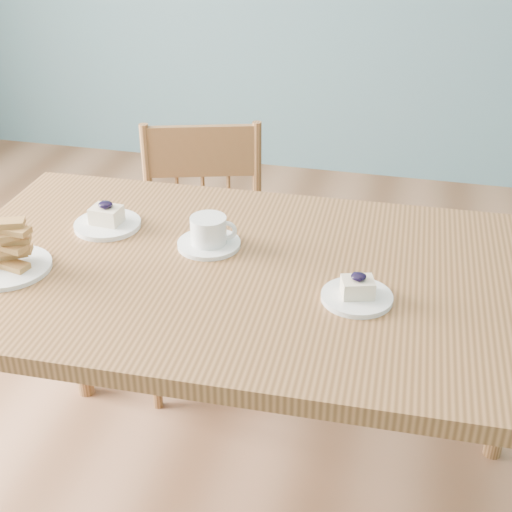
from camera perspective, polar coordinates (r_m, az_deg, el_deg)
room at (r=1.40m, az=-1.84°, el=18.86°), size 5.01×5.01×2.71m
dining_table at (r=1.67m, az=-0.11°, el=-3.33°), size 1.48×0.87×0.78m
dining_chair at (r=2.34m, az=-4.11°, el=-0.31°), size 0.49×0.48×0.87m
cheesecake_plate_near at (r=1.52m, az=8.10°, el=-2.94°), size 0.15×0.15×0.06m
cheesecake_plate_far at (r=1.84m, az=-11.83°, el=2.80°), size 0.17×0.17×0.07m
coffee_cup at (r=1.71m, az=-3.76°, el=1.76°), size 0.15×0.15×0.08m
biscotti_plate at (r=1.70m, az=-19.47°, el=0.18°), size 0.20×0.20×0.12m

